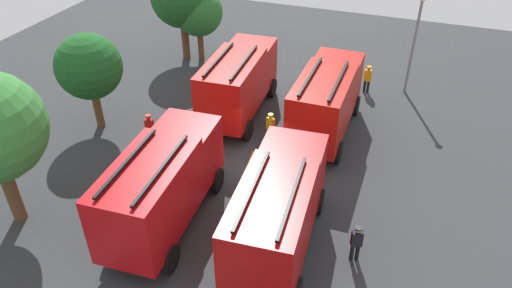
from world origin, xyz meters
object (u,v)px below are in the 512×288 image
Objects in this scene: fire_truck_3 at (239,80)px; fire_truck_0 at (278,209)px; firefighter_3 at (126,185)px; firefighter_0 at (150,128)px; lamppost at (415,37)px; tree_3 at (199,12)px; tree_1 at (89,67)px; firefighter_2 at (368,78)px; fire_truck_2 at (162,183)px; traffic_cone_0 at (253,156)px; firefighter_1 at (270,127)px; firefighter_4 at (356,242)px; fire_truck_1 at (327,99)px.

fire_truck_0 is at bearing -153.34° from fire_truck_3.
firefighter_0 is at bearing -20.86° from firefighter_3.
lamppost is (10.47, -11.72, 2.53)m from firefighter_0.
fire_truck_0 is 18.48m from tree_3.
tree_1 reaches higher than tree_3.
fire_truck_3 is 4.21× the size of firefighter_2.
fire_truck_2 is 1.22× the size of lamppost.
fire_truck_2 is 9.97× the size of traffic_cone_0.
firefighter_1 reaches higher than firefighter_4.
fire_truck_1 is at bearing -30.17° from fire_truck_2.
firefighter_0 is 13.47m from firefighter_2.
firefighter_3 is (-4.33, -1.40, 0.00)m from firefighter_0.
fire_truck_1 is 1.20× the size of lamppost.
lamppost reaches higher than fire_truck_3.
tree_1 is (5.33, 11.91, 1.41)m from fire_truck_0.
firefighter_2 is at bearing -178.85° from firefighter_1.
fire_truck_0 is 4.08× the size of firefighter_0.
tree_1 is 18.18m from lamppost.
traffic_cone_0 is at bearing -21.43° from firefighter_2.
fire_truck_0 reaches higher than firefighter_4.
firefighter_2 is at bearing 120.35° from firefighter_0.
firefighter_4 reaches higher than traffic_cone_0.
firefighter_3 is 7.49m from tree_1.
fire_truck_2 is (-0.15, 4.76, 0.00)m from fire_truck_0.
lamppost is (15.29, -8.15, 1.40)m from fire_truck_2.
lamppost is (14.61, -0.44, 2.61)m from firefighter_4.
fire_truck_2 is 16.40m from tree_3.
firefighter_2 is 13.84m from firefighter_4.
fire_truck_0 is at bearing -150.28° from traffic_cone_0.
traffic_cone_0 is 0.12× the size of lamppost.
fire_truck_2 reaches higher than traffic_cone_0.
traffic_cone_0 is (4.72, -4.05, -0.66)m from firefighter_3.
fire_truck_2 is at bearing -106.66° from firefighter_4.
firefighter_0 is at bearing 131.78° from lamppost.
tree_1 reaches higher than fire_truck_0.
tree_3 is at bearing -8.21° from tree_1.
tree_3 is at bearing 176.62° from firefighter_0.
fire_truck_0 reaches higher than firefighter_1.
fire_truck_3 is 5.01m from traffic_cone_0.
traffic_cone_0 is at bearing 148.11° from lamppost.
tree_3 is at bearing -107.36° from firefighter_1.
firefighter_1 is (7.16, -2.11, -1.19)m from fire_truck_2.
firefighter_2 is (14.24, -1.14, -1.18)m from fire_truck_0.
traffic_cone_0 is at bearing 144.28° from fire_truck_1.
firefighter_3 is at bearing 145.10° from lamppost.
fire_truck_0 and fire_truck_2 have the same top height.
fire_truck_1 is at bearing -2.89° from fire_truck_0.
firefighter_1 is (-2.09, -2.58, -1.19)m from fire_truck_3.
fire_truck_2 is 6.10m from firefighter_0.
firefighter_2 is (5.47, -1.36, -1.18)m from fire_truck_1.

